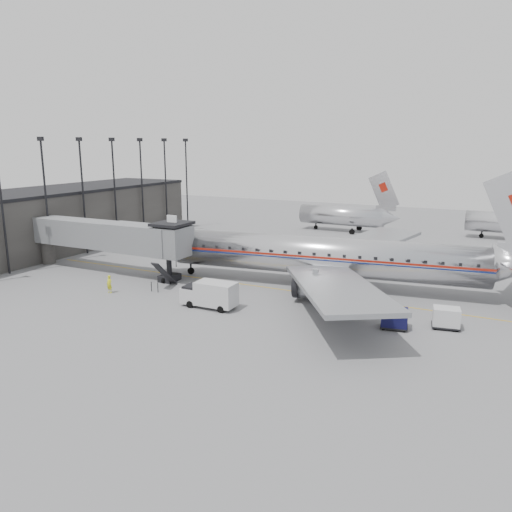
{
  "coord_description": "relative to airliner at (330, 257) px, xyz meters",
  "views": [
    {
      "loc": [
        22.15,
        -38.61,
        14.53
      ],
      "look_at": [
        -0.09,
        5.99,
        3.2
      ],
      "focal_mm": 35.0,
      "sensor_mm": 36.0,
      "label": 1
    }
  ],
  "objects": [
    {
      "name": "apron_line",
      "position": [
        -3.8,
        -3.11,
        -3.2
      ],
      "size": [
        60.0,
        0.15,
        0.01
      ],
      "primitive_type": "cube",
      "rotation": [
        0.0,
        0.0,
        1.57
      ],
      "color": "gold",
      "rests_on": "ground"
    },
    {
      "name": "ground",
      "position": [
        -6.8,
        -9.11,
        -3.2
      ],
      "size": [
        160.0,
        160.0,
        0.0
      ],
      "primitive_type": "plane",
      "color": "slate",
      "rests_on": "ground"
    },
    {
      "name": "baggage_cart_navy",
      "position": [
        8.44,
        -9.05,
        -2.32
      ],
      "size": [
        2.36,
        1.95,
        1.66
      ],
      "rotation": [
        0.0,
        0.0,
        0.17
      ],
      "color": "#0E0D37",
      "rests_on": "ground"
    },
    {
      "name": "baggage_cart_white",
      "position": [
        12.13,
        -7.11,
        -2.3
      ],
      "size": [
        2.39,
        1.97,
        1.69
      ],
      "rotation": [
        0.0,
        0.0,
        0.17
      ],
      "color": "silver",
      "rests_on": "ground"
    },
    {
      "name": "terminal",
      "position": [
        -40.8,
        0.89,
        0.8
      ],
      "size": [
        12.0,
        46.0,
        8.0
      ],
      "primitive_type": "cube",
      "color": "#373432",
      "rests_on": "ground"
    },
    {
      "name": "service_van",
      "position": [
        -7.57,
        -11.11,
        -1.94
      ],
      "size": [
        5.14,
        2.12,
        2.41
      ],
      "rotation": [
        0.0,
        0.0,
        0.02
      ],
      "color": "#BCBCBE",
      "rests_on": "ground"
    },
    {
      "name": "ramp_worker",
      "position": [
        -18.8,
        -11.74,
        -2.31
      ],
      "size": [
        0.68,
        0.47,
        1.78
      ],
      "primitive_type": "imported",
      "rotation": [
        0.0,
        0.0,
        -0.07
      ],
      "color": "yellow",
      "rests_on": "ground"
    },
    {
      "name": "airliner",
      "position": [
        0.0,
        0.0,
        0.0
      ],
      "size": [
        40.14,
        36.97,
        12.73
      ],
      "rotation": [
        0.0,
        0.0,
        0.13
      ],
      "color": "silver",
      "rests_on": "ground"
    },
    {
      "name": "distant_aircraft_near",
      "position": [
        -8.59,
        32.89,
        -0.47
      ],
      "size": [
        16.39,
        3.2,
        10.26
      ],
      "color": "silver",
      "rests_on": "ground"
    },
    {
      "name": "floodlight_masts",
      "position": [
        -34.3,
        3.89,
        5.16
      ],
      "size": [
        0.9,
        42.25,
        15.25
      ],
      "color": "black",
      "rests_on": "ground"
    },
    {
      "name": "jet_bridge",
      "position": [
        -23.46,
        -5.44,
        0.98
      ],
      "size": [
        21.0,
        6.2,
        7.1
      ],
      "color": "#5D5F62",
      "rests_on": "ground"
    }
  ]
}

